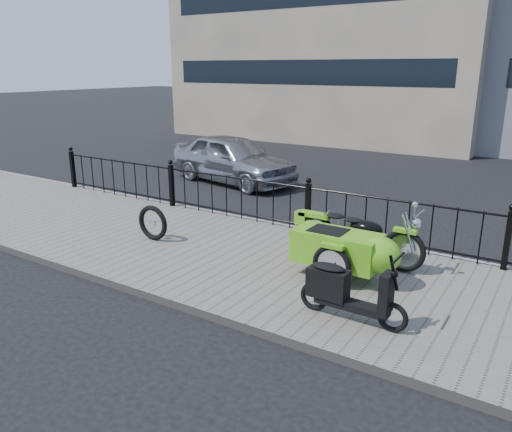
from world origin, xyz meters
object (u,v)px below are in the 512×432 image
Objects in this scene: motorcycle_sidecar at (351,247)px; spare_tire at (153,223)px; scooter at (345,291)px; sedan_car at (233,159)px.

motorcycle_sidecar is 3.75m from spare_tire.
spare_tire is (-4.18, 0.89, -0.05)m from scooter.
sedan_car is at bearing 139.52° from motorcycle_sidecar.
spare_tire is 0.16× the size of sedan_car.
motorcycle_sidecar reaches higher than scooter.
sedan_car reaches higher than scooter.
sedan_car is at bearing 134.87° from scooter.
sedan_car reaches higher than motorcycle_sidecar.
motorcycle_sidecar is 1.38m from scooter.
motorcycle_sidecar is 1.58× the size of scooter.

